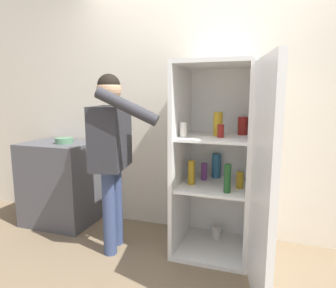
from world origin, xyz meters
TOP-DOWN VIEW (x-y plane):
  - ground_plane at (0.00, 0.00)m, footprint 12.00×12.00m
  - wall_back at (0.00, 0.98)m, footprint 7.00×0.06m
  - refrigerator at (0.28, 0.51)m, footprint 0.83×1.30m
  - person at (-0.67, 0.32)m, footprint 0.69×0.59m
  - counter at (-1.51, 0.65)m, footprint 0.73×0.55m
  - bowl at (-1.41, 0.65)m, footprint 0.19×0.19m

SIDE VIEW (x-z plane):
  - ground_plane at x=0.00m, z-range 0.00..0.00m
  - counter at x=-1.51m, z-range 0.00..0.90m
  - refrigerator at x=0.28m, z-range 0.00..1.67m
  - bowl at x=-1.41m, z-range 0.90..0.95m
  - person at x=-0.67m, z-range 0.20..1.78m
  - wall_back at x=0.00m, z-range 0.00..2.55m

